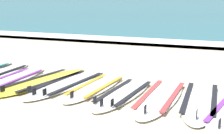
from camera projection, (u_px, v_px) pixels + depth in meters
ground_plane at (102, 94)px, 5.63m from camera, size 80.00×80.00×0.00m
sea at (218, 6)px, 37.73m from camera, size 80.00×60.00×0.10m
wave_foam_strip at (167, 43)px, 10.84m from camera, size 80.00×1.10×0.11m
surfboard_2 at (14, 79)px, 6.47m from camera, size 0.53×2.02×0.18m
surfboard_3 at (43, 81)px, 6.27m from camera, size 1.13×2.46×0.18m
surfboard_4 at (68, 83)px, 6.16m from camera, size 0.91×2.44×0.18m
surfboard_5 at (96, 87)px, 5.91m from camera, size 0.68×2.07×0.18m
surfboard_6 at (124, 93)px, 5.55m from camera, size 0.71×2.13×0.18m
surfboard_7 at (161, 96)px, 5.38m from camera, size 0.63×2.33×0.18m
surfboard_8 at (200, 100)px, 5.22m from camera, size 0.68×2.33×0.18m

